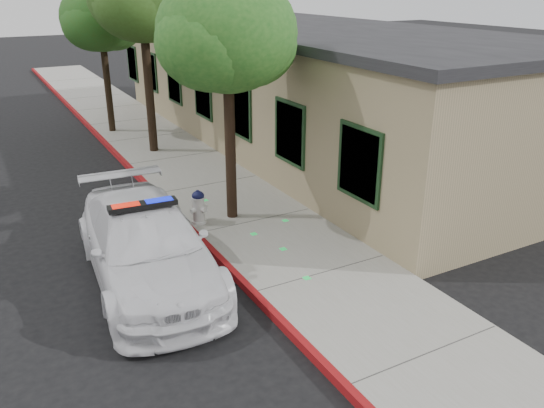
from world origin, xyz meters
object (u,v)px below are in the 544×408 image
(clapboard_building, at_px, (303,85))
(police_car, at_px, (147,245))
(fire_hydrant, at_px, (199,207))
(street_tree_near, at_px, (228,38))
(street_tree_mid, at_px, (141,1))
(street_tree_far, at_px, (102,21))

(clapboard_building, bearing_deg, police_car, -138.11)
(clapboard_building, distance_m, fire_hydrant, 8.52)
(fire_hydrant, relative_size, street_tree_near, 0.15)
(street_tree_mid, height_order, street_tree_far, street_tree_mid)
(fire_hydrant, xyz_separation_m, street_tree_mid, (0.94, 6.64, 4.49))
(police_car, distance_m, street_tree_far, 12.60)
(street_tree_mid, xyz_separation_m, street_tree_far, (-0.56, 3.40, -0.78))
(fire_hydrant, bearing_deg, street_tree_near, -20.70)
(police_car, xyz_separation_m, street_tree_far, (2.22, 11.90, 3.49))
(clapboard_building, xyz_separation_m, street_tree_far, (-5.96, 4.56, 2.16))
(police_car, xyz_separation_m, street_tree_near, (2.73, 1.85, 3.68))
(clapboard_building, distance_m, street_tree_far, 7.81)
(clapboard_building, height_order, street_tree_mid, street_tree_mid)
(police_car, relative_size, street_tree_near, 0.97)
(street_tree_mid, relative_size, street_tree_far, 1.19)
(street_tree_mid, bearing_deg, police_car, -108.09)
(fire_hydrant, distance_m, street_tree_near, 4.00)
(street_tree_far, bearing_deg, fire_hydrant, -92.18)
(clapboard_building, xyz_separation_m, fire_hydrant, (-6.34, -5.48, -1.55))
(fire_hydrant, distance_m, street_tree_mid, 8.07)
(street_tree_near, bearing_deg, street_tree_mid, 89.61)
(street_tree_far, bearing_deg, clapboard_building, -37.46)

